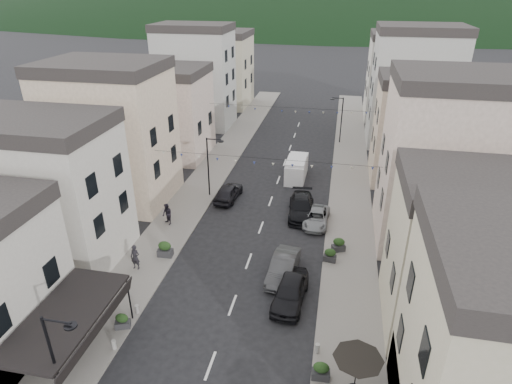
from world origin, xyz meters
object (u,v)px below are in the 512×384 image
parked_car_a (290,291)px  delivery_van (296,168)px  parked_car_d (301,207)px  parked_car_c (316,218)px  pedestrian_b (167,214)px  parked_car_b (283,267)px  pedestrian_a (135,257)px  parked_car_e (228,192)px

parked_car_a → delivery_van: 19.79m
parked_car_d → parked_car_c: bearing=-46.5°
delivery_van → pedestrian_b: (-9.77, -11.98, -0.10)m
parked_car_b → delivery_van: 17.16m
delivery_van → pedestrian_b: delivery_van is taller
parked_car_c → parked_car_d: bearing=140.4°
parked_car_d → delivery_van: size_ratio=1.09×
parked_car_d → pedestrian_a: pedestrian_a is taller
pedestrian_a → parked_car_a: bearing=-2.6°
parked_car_d → parked_car_e: (-7.22, 1.71, -0.02)m
parked_car_a → parked_car_c: parked_car_a is taller
delivery_van → pedestrian_b: size_ratio=2.62×
parked_car_e → parked_car_a: bearing=124.5°
parked_car_e → pedestrian_a: pedestrian_a is taller
parked_car_d → parked_car_e: 7.42m
parked_car_b → parked_car_e: bearing=127.4°
parked_car_b → parked_car_c: 8.09m
parked_car_a → parked_car_d: parked_car_a is taller
delivery_van → parked_car_a: bearing=-84.1°
parked_car_a → pedestrian_b: (-11.60, 7.72, 0.26)m
parked_car_c → parked_car_e: size_ratio=0.98×
parked_car_e → parked_car_d: bearing=171.5°
parked_car_e → delivery_van: bearing=-128.7°
parked_car_d → delivery_van: (-1.34, 7.90, 0.38)m
parked_car_a → parked_car_c: size_ratio=1.09×
parked_car_b → pedestrian_b: 11.94m
parked_car_d → parked_car_e: bearing=162.4°
parked_car_e → pedestrian_b: size_ratio=2.35×
delivery_van → pedestrian_a: bearing=-116.9°
delivery_van → parked_car_e: bearing=-132.8°
parked_car_c → parked_car_a: bearing=-92.7°
delivery_van → pedestrian_a: size_ratio=2.59×
delivery_van → pedestrian_a: (-9.62, -18.46, -0.09)m
delivery_van → pedestrian_b: 15.46m
parked_car_a → delivery_van: size_ratio=0.96×
parked_car_d → delivery_van: 8.03m
parked_car_a → parked_car_d: (-0.49, 11.80, -0.03)m
parked_car_d → pedestrian_b: size_ratio=2.84×
pedestrian_a → pedestrian_b: (-0.15, 6.47, -0.01)m
parked_car_a → parked_car_b: size_ratio=1.02×
parked_car_b → pedestrian_b: size_ratio=2.48×
parked_car_c → pedestrian_b: bearing=-165.0°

